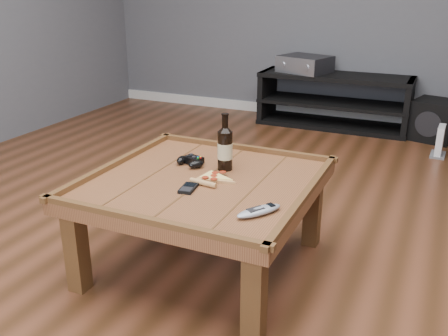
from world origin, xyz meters
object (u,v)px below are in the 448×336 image
at_px(pizza_slice, 212,178).
at_px(game_console, 440,142).
at_px(coffee_table, 204,191).
at_px(av_receiver, 305,64).
at_px(remote_control, 259,211).
at_px(smartphone, 188,188).
at_px(beer_bottle, 225,147).
at_px(subwoofer, 435,120).
at_px(media_console, 334,101).
at_px(game_controller, 191,161).

bearing_deg(pizza_slice, game_console, 73.93).
bearing_deg(coffee_table, av_receiver, 96.24).
bearing_deg(remote_control, game_console, 109.99).
bearing_deg(smartphone, remote_control, -24.15).
bearing_deg(pizza_slice, remote_control, -31.01).
bearing_deg(remote_control, coffee_table, -179.33).
relative_size(beer_bottle, subwoofer, 0.65).
height_order(media_console, pizza_slice, media_console).
relative_size(coffee_table, pizza_slice, 4.02).
bearing_deg(coffee_table, pizza_slice, 17.80).
height_order(coffee_table, remote_control, remote_control).
xyz_separation_m(game_controller, remote_control, (0.51, -0.39, -0.01)).
bearing_deg(game_controller, subwoofer, 83.89).
relative_size(remote_control, av_receiver, 0.39).
bearing_deg(game_controller, smartphone, -47.78).
height_order(coffee_table, smartphone, coffee_table).
height_order(coffee_table, game_console, coffee_table).
distance_m(coffee_table, subwoofer, 2.85).
relative_size(coffee_table, beer_bottle, 3.68).
xyz_separation_m(av_receiver, subwoofer, (1.20, -0.05, -0.40)).
xyz_separation_m(remote_control, subwoofer, (0.54, 2.93, -0.29)).
distance_m(media_console, subwoofer, 0.91).
xyz_separation_m(coffee_table, av_receiver, (-0.30, 2.74, 0.19)).
bearing_deg(game_console, subwoofer, 100.74).
distance_m(media_console, beer_bottle, 2.61).
height_order(game_controller, subwoofer, game_controller).
bearing_deg(coffee_table, remote_control, -33.15).
height_order(remote_control, game_console, remote_control).
height_order(beer_bottle, pizza_slice, beer_bottle).
bearing_deg(coffee_table, subwoofer, 71.43).
height_order(pizza_slice, av_receiver, av_receiver).
distance_m(beer_bottle, smartphone, 0.32).
distance_m(remote_control, subwoofer, 2.99).
bearing_deg(av_receiver, remote_control, -59.52).
bearing_deg(media_console, remote_control, -83.06).
height_order(beer_bottle, smartphone, beer_bottle).
bearing_deg(beer_bottle, media_console, 90.78).
xyz_separation_m(beer_bottle, game_controller, (-0.18, -0.02, -0.09)).
xyz_separation_m(beer_bottle, game_console, (0.94, 2.07, -0.45)).
height_order(beer_bottle, game_controller, beer_bottle).
distance_m(coffee_table, smartphone, 0.15).
xyz_separation_m(smartphone, remote_control, (0.37, -0.10, 0.01)).
height_order(smartphone, remote_control, remote_control).
xyz_separation_m(beer_bottle, smartphone, (-0.04, -0.30, -0.11)).
relative_size(media_console, beer_bottle, 5.00).
relative_size(av_receiver, game_console, 2.13).
bearing_deg(av_receiver, smartphone, -66.26).
distance_m(beer_bottle, remote_control, 0.53).
relative_size(media_console, game_console, 5.66).
xyz_separation_m(av_receiver, game_console, (1.27, -0.51, -0.46)).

